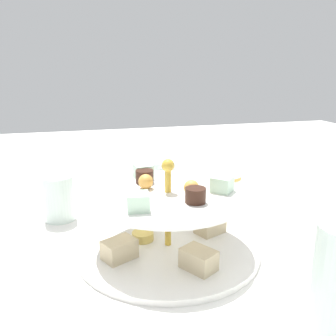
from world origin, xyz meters
TOP-DOWN VIEW (x-y plane):
  - ground_plane at (0.00, 0.00)m, footprint 2.40×2.40m
  - tiered_serving_stand at (0.00, -0.00)m, footprint 0.29×0.29m
  - water_glass_short_left at (-0.06, -0.27)m, footprint 0.06×0.06m
  - teacup_with_saucer at (-0.20, -0.21)m, footprint 0.09×0.09m
  - butter_knife_right at (-0.32, -0.00)m, footprint 0.04×0.17m
  - water_glass_mid_back at (0.17, -0.17)m, footprint 0.06×0.06m

SIDE VIEW (x-z plane):
  - ground_plane at x=0.00m, z-range 0.00..0.00m
  - butter_knife_right at x=-0.32m, z-range 0.00..0.00m
  - teacup_with_saucer at x=-0.20m, z-range 0.00..0.05m
  - water_glass_short_left at x=-0.06m, z-range 0.00..0.08m
  - water_glass_mid_back at x=0.17m, z-range 0.00..0.09m
  - tiered_serving_stand at x=0.00m, z-range -0.03..0.12m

